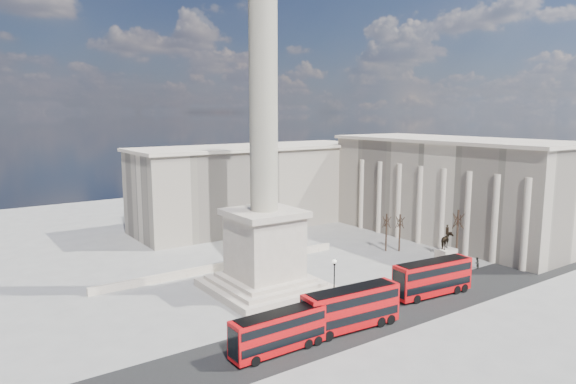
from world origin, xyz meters
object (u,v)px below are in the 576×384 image
(victorian_lamp, at_px, (334,280))
(pedestrian_standing, at_px, (477,263))
(equestrian_statue, at_px, (446,258))
(red_bus_b, at_px, (352,308))
(pedestrian_crossing, at_px, (366,296))
(red_bus_a, at_px, (279,331))
(pedestrian_walking, at_px, (438,268))
(red_bus_c, at_px, (433,277))
(nelsons_column, at_px, (264,194))

(victorian_lamp, height_order, pedestrian_standing, victorian_lamp)
(equestrian_statue, height_order, pedestrian_standing, equestrian_statue)
(red_bus_b, height_order, pedestrian_crossing, red_bus_b)
(red_bus_a, distance_m, pedestrian_walking, 34.16)
(victorian_lamp, bearing_deg, equestrian_statue, 1.40)
(pedestrian_walking, bearing_deg, equestrian_statue, -68.99)
(equestrian_statue, distance_m, pedestrian_standing, 6.54)
(victorian_lamp, bearing_deg, red_bus_c, -16.94)
(red_bus_b, bearing_deg, red_bus_a, -175.50)
(victorian_lamp, relative_size, pedestrian_walking, 3.90)
(nelsons_column, relative_size, equestrian_statue, 6.69)
(red_bus_a, height_order, victorian_lamp, victorian_lamp)
(red_bus_b, height_order, pedestrian_walking, red_bus_b)
(red_bus_c, distance_m, pedestrian_standing, 15.18)
(nelsons_column, bearing_deg, pedestrian_crossing, -57.00)
(red_bus_a, bearing_deg, victorian_lamp, 25.69)
(red_bus_c, bearing_deg, equestrian_statue, 34.15)
(red_bus_a, relative_size, pedestrian_standing, 5.72)
(victorian_lamp, height_order, equestrian_statue, equestrian_statue)
(red_bus_b, distance_m, pedestrian_standing, 30.75)
(nelsons_column, xyz_separation_m, pedestrian_crossing, (7.47, -11.50, -11.95))
(nelsons_column, xyz_separation_m, red_bus_b, (0.95, -16.03, -10.48))
(red_bus_b, xyz_separation_m, victorian_lamp, (2.41, 5.80, 1.13))
(red_bus_b, relative_size, victorian_lamp, 1.92)
(red_bus_c, bearing_deg, red_bus_a, -170.24)
(victorian_lamp, height_order, pedestrian_walking, victorian_lamp)
(nelsons_column, height_order, pedestrian_walking, nelsons_column)
(red_bus_b, relative_size, pedestrian_crossing, 6.03)
(red_bus_c, height_order, victorian_lamp, victorian_lamp)
(equestrian_statue, relative_size, pedestrian_crossing, 3.86)
(red_bus_b, xyz_separation_m, pedestrian_crossing, (6.52, 4.53, -1.47))
(red_bus_a, bearing_deg, equestrian_statue, 10.45)
(pedestrian_walking, height_order, pedestrian_crossing, pedestrian_crossing)
(pedestrian_walking, distance_m, pedestrian_crossing, 17.56)
(red_bus_a, bearing_deg, red_bus_b, -0.37)
(pedestrian_walking, distance_m, pedestrian_standing, 6.75)
(nelsons_column, relative_size, red_bus_c, 4.31)
(red_bus_b, height_order, pedestrian_standing, red_bus_b)
(pedestrian_crossing, bearing_deg, red_bus_c, -143.43)
(pedestrian_crossing, bearing_deg, equestrian_statue, -120.73)
(pedestrian_crossing, bearing_deg, pedestrian_walking, -116.57)
(nelsons_column, height_order, pedestrian_crossing, nelsons_column)
(red_bus_b, height_order, victorian_lamp, victorian_lamp)
(pedestrian_standing, bearing_deg, equestrian_statue, -12.70)
(red_bus_b, xyz_separation_m, pedestrian_standing, (30.22, 5.48, -1.55))
(red_bus_a, distance_m, victorian_lamp, 13.30)
(equestrian_statue, relative_size, pedestrian_standing, 4.21)
(pedestrian_standing, bearing_deg, red_bus_b, 5.28)
(pedestrian_walking, height_order, pedestrian_standing, pedestrian_standing)
(red_bus_b, bearing_deg, nelsons_column, 98.04)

